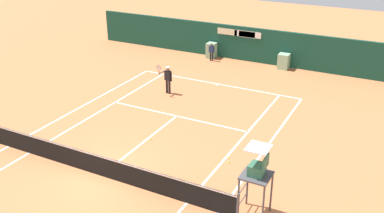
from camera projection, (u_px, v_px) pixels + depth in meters
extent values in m
plane|color=#C67042|center=(101.00, 176.00, 17.73)|extent=(80.00, 80.00, 0.00)
cube|color=white|center=(218.00, 84.00, 27.22)|extent=(10.60, 0.10, 0.01)
cube|color=white|center=(9.00, 146.00, 19.94)|extent=(0.10, 23.40, 0.01)
cube|color=white|center=(29.00, 153.00, 19.40)|extent=(0.10, 23.40, 0.01)
cube|color=white|center=(187.00, 203.00, 16.05)|extent=(0.10, 23.40, 0.01)
cube|color=white|center=(219.00, 213.00, 15.51)|extent=(0.10, 23.40, 0.01)
cube|color=white|center=(177.00, 116.00, 22.92)|extent=(8.00, 0.10, 0.01)
cube|color=white|center=(144.00, 142.00, 20.32)|extent=(0.10, 6.40, 0.01)
cube|color=white|center=(217.00, 85.00, 27.10)|extent=(0.10, 0.24, 0.01)
cylinder|color=#4C4C51|center=(238.00, 206.00, 15.00)|extent=(0.10, 0.10, 1.07)
cube|color=black|center=(100.00, 166.00, 17.53)|extent=(12.00, 0.03, 0.95)
cube|color=white|center=(99.00, 156.00, 17.35)|extent=(12.00, 0.04, 0.06)
cube|color=#144233|center=(248.00, 44.00, 31.02)|extent=(25.00, 0.24, 2.47)
cube|color=white|center=(248.00, 34.00, 30.61)|extent=(2.00, 0.02, 0.44)
cube|color=white|center=(247.00, 34.00, 30.65)|extent=(1.22, 0.02, 0.44)
cube|color=beige|center=(227.00, 32.00, 31.27)|extent=(1.52, 0.02, 0.44)
cube|color=#8CB793|center=(211.00, 50.00, 31.96)|extent=(0.64, 0.70, 1.12)
cube|color=#8CB793|center=(284.00, 61.00, 29.68)|extent=(0.72, 0.70, 1.06)
cylinder|color=#47474C|center=(238.00, 199.00, 14.95)|extent=(0.07, 0.07, 1.60)
cylinder|color=#47474C|center=(247.00, 185.00, 15.68)|extent=(0.07, 0.07, 1.60)
cylinder|color=#47474C|center=(263.00, 206.00, 14.58)|extent=(0.07, 0.07, 1.60)
cylinder|color=#47474C|center=(271.00, 192.00, 15.31)|extent=(0.07, 0.07, 1.60)
cylinder|color=#47474C|center=(242.00, 199.00, 15.45)|extent=(0.04, 0.81, 0.04)
cylinder|color=#47474C|center=(243.00, 188.00, 15.25)|extent=(0.04, 0.81, 0.04)
cube|color=#47474C|center=(256.00, 175.00, 14.79)|extent=(1.00, 1.00, 0.06)
cube|color=#2D664C|center=(257.00, 170.00, 14.70)|extent=(0.52, 0.56, 0.40)
cube|color=#2D664C|center=(266.00, 162.00, 14.42)|extent=(0.06, 0.56, 0.45)
cube|color=white|center=(258.00, 148.00, 14.35)|extent=(0.76, 0.80, 0.04)
cylinder|color=black|center=(169.00, 87.00, 25.61)|extent=(0.14, 0.14, 0.83)
cylinder|color=black|center=(167.00, 86.00, 25.70)|extent=(0.14, 0.14, 0.83)
cube|color=black|center=(168.00, 75.00, 25.37)|extent=(0.39, 0.24, 0.58)
sphere|color=#8C664C|center=(168.00, 69.00, 25.21)|extent=(0.23, 0.23, 0.23)
cylinder|color=white|center=(168.00, 68.00, 25.17)|extent=(0.22, 0.22, 0.06)
cylinder|color=black|center=(171.00, 77.00, 25.28)|extent=(0.09, 0.09, 0.56)
cylinder|color=#8C664C|center=(162.00, 72.00, 25.17)|extent=(0.13, 0.57, 0.09)
cylinder|color=black|center=(159.00, 72.00, 24.90)|extent=(0.03, 0.03, 0.22)
torus|color=#DB3838|center=(159.00, 68.00, 24.80)|extent=(0.30, 0.05, 0.30)
cylinder|color=silver|center=(159.00, 68.00, 24.80)|extent=(0.26, 0.02, 0.26)
cylinder|color=black|center=(212.00, 57.00, 31.34)|extent=(0.11, 0.11, 0.66)
cylinder|color=black|center=(210.00, 56.00, 31.39)|extent=(0.11, 0.11, 0.66)
cube|color=navy|center=(212.00, 49.00, 31.13)|extent=(0.31, 0.20, 0.46)
sphere|color=brown|center=(212.00, 45.00, 31.00)|extent=(0.18, 0.18, 0.18)
cylinder|color=navy|center=(214.00, 50.00, 31.08)|extent=(0.07, 0.07, 0.45)
cylinder|color=navy|center=(209.00, 49.00, 31.21)|extent=(0.07, 0.07, 0.45)
sphere|color=#CCE033|center=(228.00, 157.00, 18.97)|extent=(0.07, 0.07, 0.07)
sphere|color=#CCE033|center=(151.00, 139.00, 20.53)|extent=(0.07, 0.07, 0.07)
sphere|color=#CCE033|center=(229.00, 162.00, 18.62)|extent=(0.07, 0.07, 0.07)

